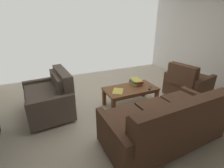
# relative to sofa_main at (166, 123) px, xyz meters

# --- Properties ---
(ground_plane) EXTENTS (5.66, 5.51, 0.01)m
(ground_plane) POSITION_rel_sofa_main_xyz_m (0.09, -1.03, -0.38)
(ground_plane) COLOR beige
(sofa_main) EXTENTS (1.85, 0.95, 0.88)m
(sofa_main) POSITION_rel_sofa_main_xyz_m (0.00, 0.00, 0.00)
(sofa_main) COLOR black
(sofa_main) RESTS_ON ground
(loveseat_near) EXTENTS (0.91, 1.21, 0.87)m
(loveseat_near) POSITION_rel_sofa_main_xyz_m (1.48, -1.63, -0.01)
(loveseat_near) COLOR black
(loveseat_near) RESTS_ON ground
(coffee_table) EXTENTS (1.13, 0.58, 0.42)m
(coffee_table) POSITION_rel_sofa_main_xyz_m (-0.13, -1.24, -0.02)
(coffee_table) COLOR brown
(coffee_table) RESTS_ON ground
(armchair_side) EXTENTS (0.96, 0.99, 0.87)m
(armchair_side) POSITION_rel_sofa_main_xyz_m (-1.56, -1.03, -0.01)
(armchair_side) COLOR black
(armchair_side) RESTS_ON ground
(book_stack) EXTENTS (0.28, 0.34, 0.12)m
(book_stack) POSITION_rel_sofa_main_xyz_m (-0.34, -1.37, 0.10)
(book_stack) COLOR #E0CC4C
(book_stack) RESTS_ON coffee_table
(tv_remote) EXTENTS (0.14, 0.14, 0.02)m
(tv_remote) POSITION_rel_sofa_main_xyz_m (-0.49, -1.05, 0.05)
(tv_remote) COLOR black
(tv_remote) RESTS_ON coffee_table
(loose_magazine) EXTENTS (0.33, 0.36, 0.01)m
(loose_magazine) POSITION_rel_sofa_main_xyz_m (0.19, -1.21, 0.05)
(loose_magazine) COLOR #E0CC4C
(loose_magazine) RESTS_ON coffee_table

